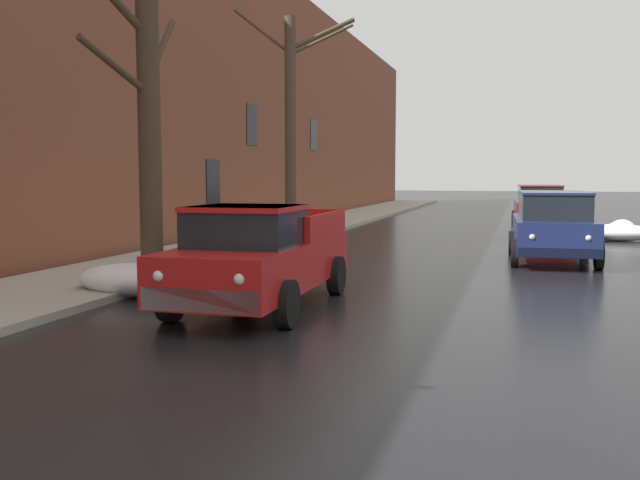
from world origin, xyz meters
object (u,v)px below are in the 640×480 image
(suv_darkblue_parked_kerbside_close, at_px, (553,224))
(suv_maroon_parked_far_down_block, at_px, (539,205))
(pickup_truck_red_approaching_near_lane, at_px, (259,256))
(bare_tree_mid_block, at_px, (292,125))
(bare_tree_second_along_sidewalk, at_px, (147,116))
(sedan_red_parked_kerbside_mid, at_px, (551,219))

(suv_darkblue_parked_kerbside_close, xyz_separation_m, suv_maroon_parked_far_down_block, (-0.10, 12.01, 0.00))
(pickup_truck_red_approaching_near_lane, bearing_deg, bare_tree_mid_block, 104.95)
(suv_maroon_parked_far_down_block, bearing_deg, bare_tree_mid_block, -125.03)
(bare_tree_mid_block, bearing_deg, suv_maroon_parked_far_down_block, 54.97)
(bare_tree_second_along_sidewalk, relative_size, suv_maroon_parked_far_down_block, 1.45)
(bare_tree_mid_block, distance_m, pickup_truck_red_approaching_near_lane, 10.23)
(bare_tree_second_along_sidewalk, xyz_separation_m, suv_maroon_parked_far_down_block, (7.50, 19.15, -2.36))
(bare_tree_second_along_sidewalk, height_order, sedan_red_parked_kerbside_mid, bare_tree_second_along_sidewalk)
(suv_darkblue_parked_kerbside_close, relative_size, suv_maroon_parked_far_down_block, 1.01)
(bare_tree_second_along_sidewalk, height_order, suv_maroon_parked_far_down_block, bare_tree_second_along_sidewalk)
(sedan_red_parked_kerbside_mid, height_order, suv_maroon_parked_far_down_block, suv_maroon_parked_far_down_block)
(bare_tree_second_along_sidewalk, bearing_deg, pickup_truck_red_approaching_near_lane, -19.68)
(bare_tree_mid_block, xyz_separation_m, sedan_red_parked_kerbside_mid, (7.71, 4.61, -3.01))
(suv_darkblue_parked_kerbside_close, bearing_deg, bare_tree_second_along_sidewalk, -136.76)
(sedan_red_parked_kerbside_mid, bearing_deg, suv_darkblue_parked_kerbside_close, -91.73)
(bare_tree_second_along_sidewalk, distance_m, pickup_truck_red_approaching_near_lane, 3.70)
(suv_darkblue_parked_kerbside_close, xyz_separation_m, sedan_red_parked_kerbside_mid, (0.18, 6.02, -0.24))
(suv_darkblue_parked_kerbside_close, height_order, sedan_red_parked_kerbside_mid, suv_darkblue_parked_kerbside_close)
(pickup_truck_red_approaching_near_lane, distance_m, suv_maroon_parked_far_down_block, 20.67)
(bare_tree_mid_block, xyz_separation_m, suv_darkblue_parked_kerbside_close, (7.53, -1.41, -2.77))
(sedan_red_parked_kerbside_mid, bearing_deg, pickup_truck_red_approaching_near_lane, -110.19)
(bare_tree_second_along_sidewalk, distance_m, suv_darkblue_parked_kerbside_close, 10.69)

